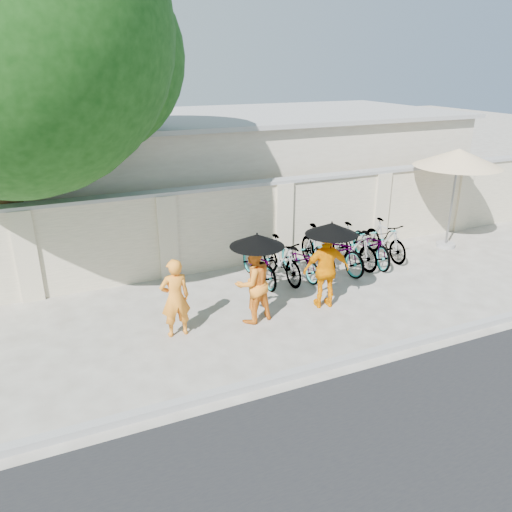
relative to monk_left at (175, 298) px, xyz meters
name	(u,v)px	position (x,y,z in m)	size (l,w,h in m)	color
ground	(261,327)	(1.56, -0.40, -0.76)	(80.00, 80.00, 0.00)	#B7B1A7
kerb	(304,371)	(1.56, -2.10, -0.70)	(40.00, 0.16, 0.12)	gray
compound_wall	(245,226)	(2.56, 2.80, 0.24)	(20.00, 0.30, 2.00)	beige
building_behind	(228,170)	(3.56, 6.60, 0.84)	(14.00, 6.00, 3.20)	beige
shade_tree	(9,44)	(-2.10, 2.58, 4.34)	(6.70, 6.20, 8.20)	#332412
monk_left	(175,298)	(0.00, 0.00, 0.00)	(0.56, 0.36, 1.52)	orange
monk_center	(253,283)	(1.53, -0.06, 0.05)	(0.79, 0.61, 1.62)	orange
parasol_center	(257,240)	(1.58, -0.14, 0.94)	(1.04, 1.04, 0.91)	black
monk_right	(326,270)	(3.15, -0.09, 0.06)	(0.96, 0.40, 1.64)	#FF9000
parasol_right	(332,229)	(3.17, -0.17, 0.97)	(1.05, 1.05, 0.92)	black
patio_umbrella	(458,159)	(8.12, 1.67, 1.68)	(2.54, 2.54, 2.70)	gray
bike_0	(259,263)	(2.41, 1.60, -0.30)	(0.61, 1.75, 0.92)	gray
bike_1	(282,259)	(2.93, 1.50, -0.24)	(0.49, 1.72, 1.04)	gray
bike_2	(300,259)	(3.44, 1.53, -0.33)	(0.58, 1.65, 0.87)	gray
bike_3	(318,250)	(3.96, 1.60, -0.20)	(0.53, 1.87, 1.12)	gray
bike_4	(338,249)	(4.47, 1.53, -0.25)	(0.68, 1.96, 1.03)	gray
bike_5	(354,245)	(4.99, 1.58, -0.24)	(0.49, 1.75, 1.05)	gray
bike_6	(371,244)	(5.50, 1.57, -0.26)	(0.66, 1.91, 1.00)	gray
bike_7	(385,239)	(6.02, 1.69, -0.26)	(0.47, 1.67, 1.01)	gray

